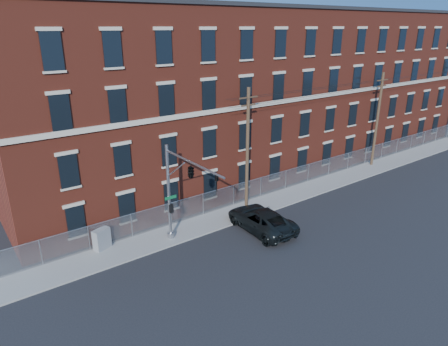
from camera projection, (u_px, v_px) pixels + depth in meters
name	position (u px, v px, depth m)	size (l,w,h in m)	color
ground	(274.00, 239.00, 29.25)	(140.00, 140.00, 0.00)	black
sidewalk	(328.00, 182.00, 39.71)	(65.00, 3.00, 0.12)	gray
mill_building	(270.00, 89.00, 43.66)	(55.30, 14.32, 16.30)	maroon
chain_link_fence	(319.00, 169.00, 40.35)	(59.06, 0.06, 1.85)	#A5A8AD
traffic_signal_mast	(185.00, 179.00, 25.68)	(0.90, 6.75, 7.00)	#9EA0A5
utility_pole_near	(247.00, 147.00, 32.75)	(1.80, 0.28, 10.00)	#4A3725
utility_pole_mid	(377.00, 118.00, 42.83)	(1.80, 0.28, 10.00)	#4A3725
overhead_wires	(382.00, 82.00, 41.53)	(40.00, 0.62, 0.62)	black
pickup_truck	(261.00, 219.00, 30.36)	(2.80, 6.07, 1.69)	black
utility_cabinet	(102.00, 239.00, 27.58)	(1.17, 0.58, 1.46)	slate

